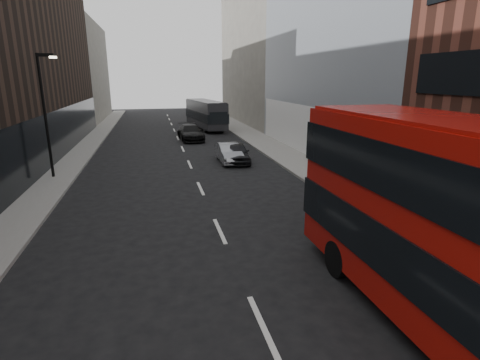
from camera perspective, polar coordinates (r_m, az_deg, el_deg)
sidewalk_right at (r=32.58m, az=4.72°, el=5.10°), size 3.00×80.00×0.15m
sidewalk_left at (r=31.59m, az=-23.22°, el=3.57°), size 2.00×80.00×0.15m
building_modern_block at (r=30.17m, az=15.49°, el=22.56°), size 5.03×22.00×20.00m
building_victorian at (r=51.53m, az=2.55°, el=19.58°), size 6.50×24.00×21.00m
building_left_mid at (r=36.72m, az=-28.64°, el=15.36°), size 5.00×24.00×14.00m
building_left_far at (r=58.26m, az=-22.92°, el=14.84°), size 5.00×20.00×13.00m
street_lamp at (r=24.32m, az=-27.50°, el=9.72°), size 1.06×0.22×7.00m
grey_bus at (r=44.61m, az=-5.28°, el=10.02°), size 3.74×10.30×3.27m
car_a at (r=26.65m, az=-0.51°, el=4.23°), size 2.07×4.29×1.41m
car_b at (r=26.69m, az=-1.70°, el=4.16°), size 1.42×4.07×1.34m
car_c at (r=36.55m, az=-7.55°, el=7.19°), size 2.42×5.24×1.48m
pedestrian at (r=13.28m, az=31.13°, el=-8.63°), size 0.60×0.40×1.61m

